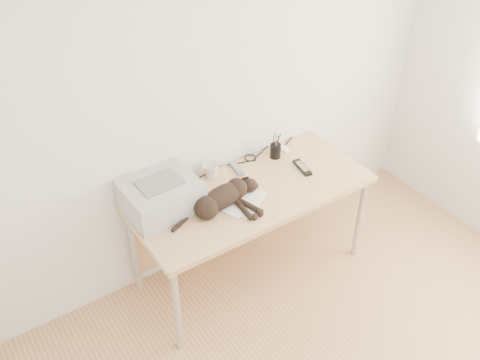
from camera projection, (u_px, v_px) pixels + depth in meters
wall_back at (221, 93)px, 3.40m from camera, size 3.50×0.00×3.50m
desk at (244, 199)px, 3.64m from camera, size 1.60×0.70×0.74m
printer at (161, 196)px, 3.29m from camera, size 0.46×0.39×0.21m
papers at (242, 201)px, 3.41m from camera, size 0.38×0.32×0.01m
cat at (221, 200)px, 3.32m from camera, size 0.67×0.32×0.15m
mug at (211, 171)px, 3.59m from camera, size 0.15×0.15×0.10m
pen_cup at (275, 151)px, 3.78m from camera, size 0.08×0.08×0.20m
remote_grey at (237, 169)px, 3.68m from camera, size 0.07×0.17×0.02m
remote_black at (302, 167)px, 3.69m from camera, size 0.09×0.20×0.02m
mouse at (284, 147)px, 3.88m from camera, size 0.08×0.12×0.04m
cable_tangle at (226, 167)px, 3.70m from camera, size 1.36×0.09×0.01m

